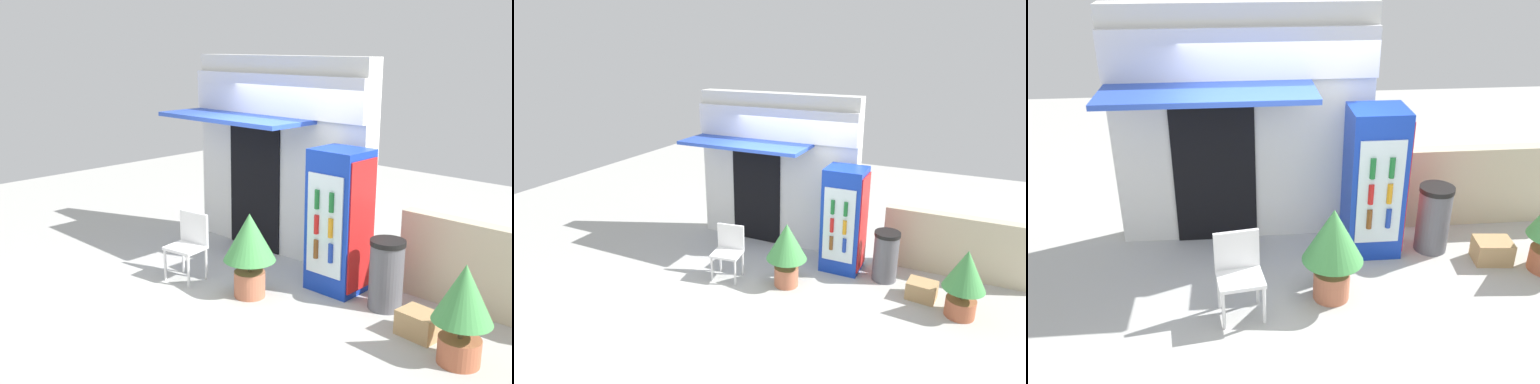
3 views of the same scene
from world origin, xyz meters
TOP-DOWN VIEW (x-y plane):
  - ground at (0.00, 0.00)m, footprint 16.00×16.00m
  - storefront_building at (-0.58, 1.33)m, footprint 3.13×1.20m
  - drink_cooler at (0.96, 0.78)m, footprint 0.67×0.64m
  - plastic_chair at (-0.68, -0.31)m, footprint 0.52×0.47m
  - potted_plant_near_shop at (0.31, -0.16)m, footprint 0.65×0.65m
  - potted_plant_curbside at (2.92, 0.13)m, footprint 0.59×0.59m
  - trash_bin at (1.71, 0.70)m, footprint 0.42×0.42m
  - stone_boundary_wall at (2.84, 1.36)m, footprint 2.58×0.21m
  - cardboard_box at (2.35, 0.36)m, footprint 0.46×0.37m

SIDE VIEW (x-z plane):
  - ground at x=0.00m, z-range 0.00..0.00m
  - cardboard_box at x=2.35m, z-range 0.00..0.28m
  - trash_bin at x=1.71m, z-range 0.00..0.86m
  - plastic_chair at x=-0.68m, z-range 0.08..0.97m
  - stone_boundary_wall at x=2.84m, z-range 0.00..1.07m
  - potted_plant_curbside at x=2.92m, z-range 0.11..1.15m
  - potted_plant_near_shop at x=0.31m, z-range 0.14..1.21m
  - drink_cooler at x=0.96m, z-range 0.00..1.82m
  - storefront_building at x=-0.58m, z-range 0.06..2.96m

